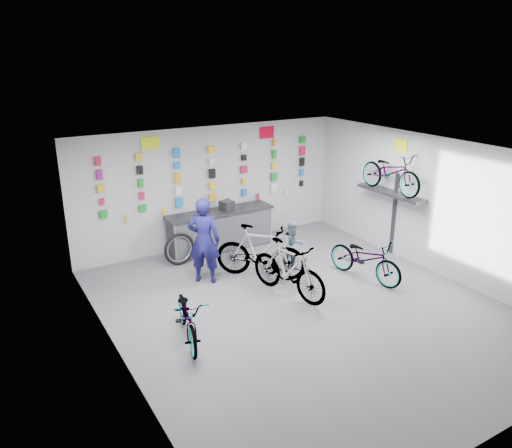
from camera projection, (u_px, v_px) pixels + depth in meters
floor at (304, 308)px, 9.62m from camera, size 8.00×8.00×0.00m
ceiling at (309, 154)px, 8.63m from camera, size 8.00×8.00×0.00m
wall_back at (211, 187)px, 12.37m from camera, size 7.00×0.00×7.00m
wall_front at (507, 338)px, 5.87m from camera, size 7.00×0.00×7.00m
wall_left at (116, 277)px, 7.44m from camera, size 0.00×8.00×8.00m
wall_right at (437, 207)px, 10.81m from camera, size 0.00×8.00×8.00m
counter at (221, 231)px, 12.33m from camera, size 2.70×0.66×1.00m
merch_wall at (213, 176)px, 12.22m from camera, size 5.56×0.08×1.57m
wall_bracket at (391, 196)px, 11.71m from camera, size 0.39×1.90×2.00m
sign_left at (150, 143)px, 11.24m from camera, size 0.42×0.02×0.30m
sign_right at (267, 133)px, 12.73m from camera, size 0.42×0.02×0.30m
sign_side at (401, 145)px, 11.39m from camera, size 0.02×0.40×0.30m
bike_left at (188, 317)px, 8.44m from camera, size 0.96×1.76×0.88m
bike_center at (288, 269)px, 9.95m from camera, size 0.99×1.99×1.15m
bike_right at (365, 258)px, 10.72m from camera, size 1.01×1.91×0.96m
bike_service at (260, 252)px, 10.75m from camera, size 1.80×1.81×1.20m
bike_wall at (391, 172)px, 11.48m from camera, size 0.63×1.80×0.95m
clerk at (204, 240)px, 10.45m from camera, size 0.81×0.78×1.87m
customer at (293, 246)px, 11.06m from camera, size 0.64×0.53×1.18m
spare_wheel at (179, 249)px, 11.47m from camera, size 0.77×0.17×0.76m
register at (227, 205)px, 12.23m from camera, size 0.34×0.36×0.22m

